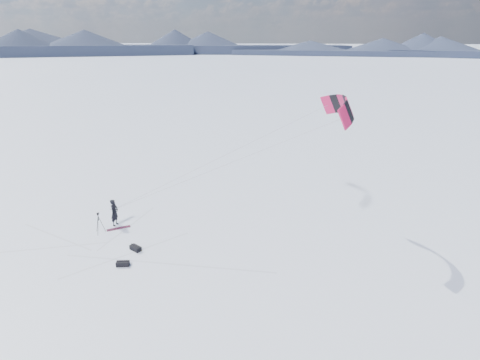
% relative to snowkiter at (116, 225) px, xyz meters
% --- Properties ---
extents(ground, '(1800.00, 1800.00, 0.00)m').
position_rel_snowkiter_xyz_m(ground, '(0.45, -2.82, 0.00)').
color(ground, white).
extents(horizon_hills, '(704.84, 706.81, 8.97)m').
position_rel_snowkiter_xyz_m(horizon_hills, '(0.45, -2.82, 3.71)').
color(horizon_hills, '#1C223B').
rests_on(horizon_hills, ground).
extents(snow_tracks, '(13.93, 10.25, 0.01)m').
position_rel_snowkiter_xyz_m(snow_tracks, '(-0.99, -3.14, 0.00)').
color(snow_tracks, silver).
rests_on(snow_tracks, ground).
extents(snowkiter, '(0.51, 0.74, 1.95)m').
position_rel_snowkiter_xyz_m(snowkiter, '(0.00, 0.00, 0.00)').
color(snowkiter, black).
rests_on(snowkiter, ground).
extents(snowboard, '(1.46, 1.23, 0.04)m').
position_rel_snowkiter_xyz_m(snowboard, '(0.47, -0.50, 0.02)').
color(snowboard, maroon).
rests_on(snowboard, ground).
extents(tripod, '(0.69, 0.64, 1.51)m').
position_rel_snowkiter_xyz_m(tripod, '(-0.45, -1.36, 0.97)').
color(tripod, black).
rests_on(tripod, ground).
extents(gear_bag_a, '(0.81, 0.53, 0.33)m').
position_rel_snowkiter_xyz_m(gear_bag_a, '(3.05, -4.97, 0.15)').
color(gear_bag_a, black).
rests_on(gear_bag_a, ground).
extents(gear_bag_b, '(0.88, 0.71, 0.36)m').
position_rel_snowkiter_xyz_m(gear_bag_b, '(2.99, -3.12, 0.16)').
color(gear_bag_b, black).
rests_on(gear_bag_b, ground).
extents(power_kite, '(16.26, 5.71, 7.98)m').
position_rel_snowkiter_xyz_m(power_kite, '(15.12, 3.01, 8.34)').
color(power_kite, '#D31750').
rests_on(power_kite, ground).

